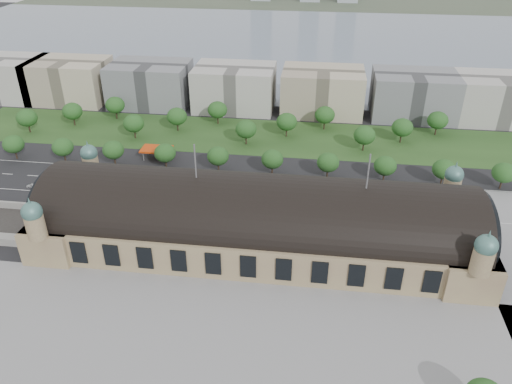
# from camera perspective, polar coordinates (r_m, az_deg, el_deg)

# --- Properties ---
(ground) EXTENTS (900.00, 900.00, 0.00)m
(ground) POSITION_cam_1_polar(r_m,az_deg,el_deg) (175.36, 0.06, -6.09)
(ground) COLOR black
(ground) RESTS_ON ground
(station) EXTENTS (150.00, 48.40, 44.30)m
(station) POSITION_cam_1_polar(r_m,az_deg,el_deg) (169.49, 0.07, -3.29)
(station) COLOR tan
(station) RESTS_ON ground
(plaza_south) EXTENTS (190.00, 48.00, 0.12)m
(plaza_south) POSITION_cam_1_polar(r_m,az_deg,el_deg) (141.71, 1.86, -16.89)
(plaza_south) COLOR gray
(plaza_south) RESTS_ON ground
(road_slab) EXTENTS (260.00, 26.00, 0.10)m
(road_slab) POSITION_cam_1_polar(r_m,az_deg,el_deg) (209.72, -4.02, 0.44)
(road_slab) COLOR black
(road_slab) RESTS_ON ground
(grass_belt) EXTENTS (300.00, 45.00, 0.10)m
(grass_belt) POSITION_cam_1_polar(r_m,az_deg,el_deg) (257.41, -0.58, 6.40)
(grass_belt) COLOR #26471C
(grass_belt) RESTS_ON ground
(petrol_station) EXTENTS (14.00, 13.00, 5.05)m
(petrol_station) POSITION_cam_1_polar(r_m,az_deg,el_deg) (239.99, -10.79, 4.77)
(petrol_station) COLOR #C63B0B
(petrol_station) RESTS_ON ground
(lake) EXTENTS (700.00, 320.00, 0.08)m
(lake) POSITION_cam_1_polar(r_m,az_deg,el_deg) (450.73, 5.18, 16.74)
(lake) COLOR slate
(lake) RESTS_ON ground
(far_shore) EXTENTS (700.00, 120.00, 0.14)m
(far_shore) POSITION_cam_1_polar(r_m,az_deg,el_deg) (646.89, 6.16, 20.77)
(far_shore) COLOR #44513D
(far_shore) RESTS_ON ground
(office_0) EXTENTS (45.00, 32.00, 24.00)m
(office_0) POSITION_cam_1_polar(r_m,az_deg,el_deg) (344.23, -26.61, 11.58)
(office_0) COLOR #B4B1AB
(office_0) RESTS_ON ground
(office_1) EXTENTS (45.00, 32.00, 24.00)m
(office_1) POSITION_cam_1_polar(r_m,az_deg,el_deg) (324.10, -20.56, 11.84)
(office_1) COLOR #BEB195
(office_1) RESTS_ON ground
(office_2) EXTENTS (45.00, 32.00, 24.00)m
(office_2) POSITION_cam_1_polar(r_m,az_deg,el_deg) (304.50, -11.98, 11.98)
(office_2) COLOR gray
(office_2) RESTS_ON ground
(office_3) EXTENTS (45.00, 32.00, 24.00)m
(office_3) POSITION_cam_1_polar(r_m,az_deg,el_deg) (292.23, -2.46, 11.84)
(office_3) COLOR #B4B1AB
(office_3) RESTS_ON ground
(office_4) EXTENTS (45.00, 32.00, 24.00)m
(office_4) POSITION_cam_1_polar(r_m,az_deg,el_deg) (288.24, 7.59, 11.34)
(office_4) COLOR #BEB195
(office_4) RESTS_ON ground
(office_5) EXTENTS (45.00, 32.00, 24.00)m
(office_5) POSITION_cam_1_polar(r_m,az_deg,el_deg) (292.85, 17.56, 10.51)
(office_5) COLOR gray
(office_5) RESTS_ON ground
(office_6) EXTENTS (45.00, 32.00, 24.00)m
(office_6) POSITION_cam_1_polar(r_m,az_deg,el_deg) (304.05, 26.02, 9.56)
(office_6) COLOR #B4B1AB
(office_6) RESTS_ON ground
(tree_row_0) EXTENTS (9.60, 9.60, 11.52)m
(tree_row_0) POSITION_cam_1_polar(r_m,az_deg,el_deg) (256.34, -25.98, 4.93)
(tree_row_0) COLOR #2D2116
(tree_row_0) RESTS_ON ground
(tree_row_1) EXTENTS (9.60, 9.60, 11.52)m
(tree_row_1) POSITION_cam_1_polar(r_m,az_deg,el_deg) (244.24, -21.22, 4.81)
(tree_row_1) COLOR #2D2116
(tree_row_1) RESTS_ON ground
(tree_row_2) EXTENTS (9.60, 9.60, 11.52)m
(tree_row_2) POSITION_cam_1_polar(r_m,az_deg,el_deg) (233.99, -16.00, 4.64)
(tree_row_2) COLOR #2D2116
(tree_row_2) RESTS_ON ground
(tree_row_3) EXTENTS (9.60, 9.60, 11.52)m
(tree_row_3) POSITION_cam_1_polar(r_m,az_deg,el_deg) (225.82, -10.36, 4.41)
(tree_row_3) COLOR #2D2116
(tree_row_3) RESTS_ON ground
(tree_row_4) EXTENTS (9.60, 9.60, 11.52)m
(tree_row_4) POSITION_cam_1_polar(r_m,az_deg,el_deg) (219.99, -4.37, 4.11)
(tree_row_4) COLOR #2D2116
(tree_row_4) RESTS_ON ground
(tree_row_5) EXTENTS (9.60, 9.60, 11.52)m
(tree_row_5) POSITION_cam_1_polar(r_m,az_deg,el_deg) (216.67, 1.88, 3.76)
(tree_row_5) COLOR #2D2116
(tree_row_5) RESTS_ON ground
(tree_row_6) EXTENTS (9.60, 9.60, 11.52)m
(tree_row_6) POSITION_cam_1_polar(r_m,az_deg,el_deg) (215.98, 8.24, 3.36)
(tree_row_6) COLOR #2D2116
(tree_row_6) RESTS_ON ground
(tree_row_7) EXTENTS (9.60, 9.60, 11.52)m
(tree_row_7) POSITION_cam_1_polar(r_m,az_deg,el_deg) (217.95, 14.55, 2.91)
(tree_row_7) COLOR #2D2116
(tree_row_7) RESTS_ON ground
(tree_row_8) EXTENTS (9.60, 9.60, 11.52)m
(tree_row_8) POSITION_cam_1_polar(r_m,az_deg,el_deg) (222.51, 20.67, 2.45)
(tree_row_8) COLOR #2D2116
(tree_row_8) RESTS_ON ground
(tree_row_9) EXTENTS (9.60, 9.60, 11.52)m
(tree_row_9) POSITION_cam_1_polar(r_m,az_deg,el_deg) (229.50, 26.48, 1.98)
(tree_row_9) COLOR #2D2116
(tree_row_9) RESTS_ON ground
(tree_belt_0) EXTENTS (10.40, 10.40, 12.48)m
(tree_belt_0) POSITION_cam_1_polar(r_m,az_deg,el_deg) (284.52, -24.72, 7.71)
(tree_belt_0) COLOR #2D2116
(tree_belt_0) RESTS_ON ground
(tree_belt_1) EXTENTS (10.40, 10.40, 12.48)m
(tree_belt_1) POSITION_cam_1_polar(r_m,az_deg,el_deg) (284.93, -20.25, 8.66)
(tree_belt_1) COLOR #2D2116
(tree_belt_1) RESTS_ON ground
(tree_belt_2) EXTENTS (10.40, 10.40, 12.48)m
(tree_belt_2) POSITION_cam_1_polar(r_m,az_deg,el_deg) (287.10, -15.80, 9.55)
(tree_belt_2) COLOR #2D2116
(tree_belt_2) RESTS_ON ground
(tree_belt_3) EXTENTS (10.40, 10.40, 12.48)m
(tree_belt_3) POSITION_cam_1_polar(r_m,az_deg,el_deg) (259.44, -13.81, 7.63)
(tree_belt_3) COLOR #2D2116
(tree_belt_3) RESTS_ON ground
(tree_belt_4) EXTENTS (10.40, 10.40, 12.48)m
(tree_belt_4) POSITION_cam_1_polar(r_m,az_deg,el_deg) (264.02, -9.03, 8.54)
(tree_belt_4) COLOR #2D2116
(tree_belt_4) RESTS_ON ground
(tree_belt_5) EXTENTS (10.40, 10.40, 12.48)m
(tree_belt_5) POSITION_cam_1_polar(r_m,az_deg,el_deg) (270.40, -4.43, 9.35)
(tree_belt_5) COLOR #2D2116
(tree_belt_5) RESTS_ON ground
(tree_belt_6) EXTENTS (10.40, 10.40, 12.48)m
(tree_belt_6) POSITION_cam_1_polar(r_m,az_deg,el_deg) (245.28, -1.15, 7.20)
(tree_belt_6) COLOR #2D2116
(tree_belt_6) RESTS_ON ground
(tree_belt_7) EXTENTS (10.40, 10.40, 12.48)m
(tree_belt_7) POSITION_cam_1_polar(r_m,az_deg,el_deg) (254.41, 3.53, 8.01)
(tree_belt_7) COLOR #2D2116
(tree_belt_7) RESTS_ON ground
(tree_belt_8) EXTENTS (10.40, 10.40, 12.48)m
(tree_belt_8) POSITION_cam_1_polar(r_m,az_deg,el_deg) (265.14, 7.88, 8.72)
(tree_belt_8) COLOR #2D2116
(tree_belt_8) RESTS_ON ground
(tree_belt_9) EXTENTS (10.40, 10.40, 12.48)m
(tree_belt_9) POSITION_cam_1_polar(r_m,az_deg,el_deg) (243.95, 12.30, 6.36)
(tree_belt_9) COLOR #2D2116
(tree_belt_9) RESTS_ON ground
(tree_belt_10) EXTENTS (10.40, 10.40, 12.48)m
(tree_belt_10) POSITION_cam_1_polar(r_m,az_deg,el_deg) (257.37, 16.38, 7.08)
(tree_belt_10) COLOR #2D2116
(tree_belt_10) RESTS_ON ground
(tree_belt_11) EXTENTS (10.40, 10.40, 12.48)m
(tree_belt_11) POSITION_cam_1_polar(r_m,az_deg,el_deg) (272.00, 20.06, 7.71)
(tree_belt_11) COLOR #2D2116
(tree_belt_11) RESTS_ON ground
(traffic_car_0) EXTENTS (4.75, 2.34, 1.56)m
(traffic_car_0) POSITION_cam_1_polar(r_m,az_deg,el_deg) (229.85, -24.23, 0.69)
(traffic_car_0) COLOR #BDBDBF
(traffic_car_0) RESTS_ON ground
(traffic_car_1) EXTENTS (4.71, 2.08, 1.50)m
(traffic_car_1) POSITION_cam_1_polar(r_m,az_deg,el_deg) (237.50, -19.80, 2.57)
(traffic_car_1) COLOR gray
(traffic_car_1) RESTS_ON ground
(traffic_car_2) EXTENTS (5.41, 2.90, 1.44)m
(traffic_car_2) POSITION_cam_1_polar(r_m,az_deg,el_deg) (214.28, -16.12, 0.14)
(traffic_car_2) COLOR black
(traffic_car_2) RESTS_ON ground
(traffic_car_3) EXTENTS (5.39, 2.45, 1.53)m
(traffic_car_3) POSITION_cam_1_polar(r_m,az_deg,el_deg) (210.79, -5.94, 0.75)
(traffic_car_3) COLOR maroon
(traffic_car_3) RESTS_ON ground
(traffic_car_4) EXTENTS (4.88, 2.16, 1.63)m
(traffic_car_4) POSITION_cam_1_polar(r_m,az_deg,el_deg) (207.79, -1.82, 0.46)
(traffic_car_4) COLOR #1C1B4C
(traffic_car_4) RESTS_ON ground
(traffic_car_5) EXTENTS (4.34, 1.69, 1.41)m
(traffic_car_5) POSITION_cam_1_polar(r_m,az_deg,el_deg) (213.42, 16.62, -0.08)
(traffic_car_5) COLOR slate
(traffic_car_5) RESTS_ON ground
(traffic_car_6) EXTENTS (6.06, 3.07, 1.64)m
(traffic_car_6) POSITION_cam_1_polar(r_m,az_deg,el_deg) (206.54, 20.93, -1.93)
(traffic_car_6) COLOR #BDBDBF
(traffic_car_6) RESTS_ON ground
(parked_car_0) EXTENTS (4.50, 3.14, 1.41)m
(parked_car_0) POSITION_cam_1_polar(r_m,az_deg,el_deg) (214.90, -20.72, -0.62)
(parked_car_0) COLOR black
(parked_car_0) RESTS_ON ground
(parked_car_1) EXTENTS (5.36, 3.93, 1.35)m
(parked_car_1) POSITION_cam_1_polar(r_m,az_deg,el_deg) (213.29, -19.86, -0.70)
(parked_car_1) COLOR maroon
(parked_car_1) RESTS_ON ground
(parked_car_2) EXTENTS (5.57, 5.05, 1.56)m
(parked_car_2) POSITION_cam_1_polar(r_m,az_deg,el_deg) (208.45, -17.06, -0.89)
(parked_car_2) COLOR #181F44
(parked_car_2) RESTS_ON ground
(parked_car_3) EXTENTS (4.43, 4.05, 1.47)m
(parked_car_3) POSITION_cam_1_polar(r_m,az_deg,el_deg) (209.45, -17.53, -0.83)
(parked_car_3) COLOR #595A60
(parked_car_3) RESTS_ON ground
(parked_car_4) EXTENTS (5.06, 3.48, 1.58)m
(parked_car_4) POSITION_cam_1_polar(r_m,az_deg,el_deg) (206.57, -15.84, -0.99)
(parked_car_4) COLOR #BABABC
(parked_car_4) RESTS_ON ground
(parked_car_5) EXTENTS (6.04, 5.47, 1.56)m
(parked_car_5) POSITION_cam_1_polar(r_m,az_deg,el_deg) (199.35, -10.01, -1.44)
(parked_car_5) COLOR gray
(parked_car_5) RESTS_ON ground
(parked_car_6) EXTENTS (4.86, 4.09, 1.33)m
(parked_car_6) POSITION_cam_1_polar(r_m,az_deg,el_deg) (198.07, -4.17, -1.27)
(parked_car_6) COLOR black
(parked_car_6) RESTS_ON ground
(bus_west) EXTENTS (12.98, 3.48, 3.59)m
(bus_west) POSITION_cam_1_polar(r_m,az_deg,el_deg) (199.73, -2.29, -0.54)
(bus_west) COLOR #AE401B
(bus_west) RESTS_ON ground
(bus_mid) EXTENTS (12.63, 3.30, 3.50)m
(bus_mid) POSITION_cam_1_polar(r_m,az_deg,el_deg) (196.28, 3.14, -1.18)
(bus_mid) COLOR beige
(bus_mid) RESTS_ON ground
(bus_east) EXTENTS (12.13, 3.67, 3.33)m
(bus_east) POSITION_cam_1_polar(r_m,az_deg,el_deg) (196.10, 3.87, -1.27)
(bus_east) COLOR silver
(bus_east) RESTS_ON ground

